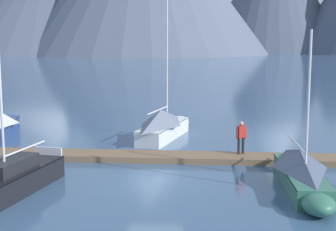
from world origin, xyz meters
TOP-DOWN VIEW (x-y plane):
  - ground_plane at (0.00, 0.00)m, footprint 700.00×700.00m
  - dock at (0.00, 4.00)m, footprint 28.40×2.57m
  - sailboat_second_berth at (-5.47, -2.85)m, footprint 2.55×7.35m
  - sailboat_mid_dock_port at (-0.61, 9.57)m, footprint 2.98×7.45m
  - sailboat_mid_dock_starboard at (6.24, -0.48)m, footprint 1.84×7.01m
  - person_on_dock at (3.94, 4.49)m, footprint 0.52×0.38m

SIDE VIEW (x-z plane):
  - ground_plane at x=0.00m, z-range 0.00..0.00m
  - dock at x=0.00m, z-range -0.01..0.29m
  - sailboat_second_berth at x=-5.47m, z-range -3.64..4.85m
  - sailboat_mid_dock_starboard at x=6.24m, z-range -2.52..4.02m
  - sailboat_mid_dock_port at x=-0.61m, z-range -3.72..5.51m
  - person_on_dock at x=3.94m, z-range 0.42..2.11m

